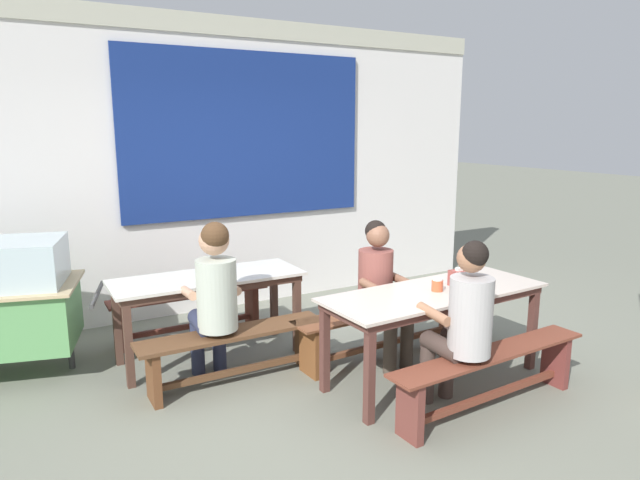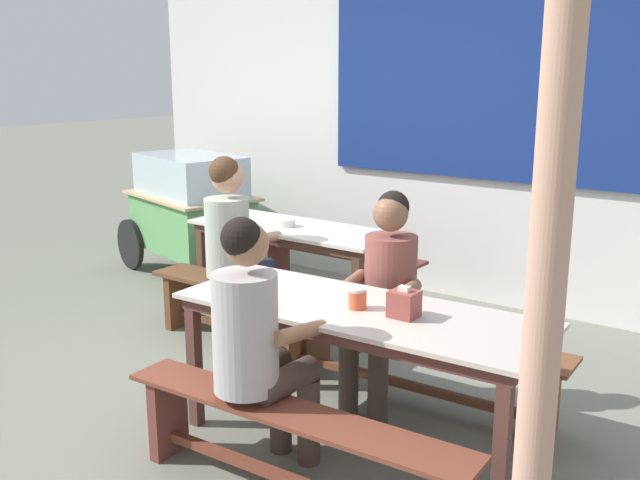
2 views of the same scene
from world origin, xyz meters
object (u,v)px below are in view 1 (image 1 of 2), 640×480
object	(u,v)px
condiment_jar	(437,285)
dining_table_near	(435,300)
bench_near_front	(490,373)
person_right_near_table	(381,284)
bench_near_back	(387,324)
bench_far_back	(190,308)
person_near_front	(463,319)
soup_bowl	(204,275)
person_left_back_turned	(215,293)
bench_far_front	(234,348)
dining_table_far	(208,285)
tissue_box	(459,278)

from	to	relation	value
condiment_jar	dining_table_near	bearing A→B (deg)	100.42
bench_near_front	person_right_near_table	size ratio (longest dim) A/B	1.42
bench_near_back	bench_near_front	xyz separation A→B (m)	(0.05, -1.16, -0.00)
bench_far_back	condiment_jar	world-z (taller)	condiment_jar
bench_near_front	person_near_front	bearing A→B (deg)	165.34
bench_near_back	soup_bowl	size ratio (longest dim) A/B	13.26
person_left_back_turned	dining_table_near	bearing A→B (deg)	-26.41
bench_far_front	bench_near_front	bearing A→B (deg)	-41.72
bench_near_front	person_right_near_table	distance (m)	1.17
bench_far_back	person_near_front	xyz separation A→B (m)	(1.20, -2.37, 0.42)
dining_table_far	soup_bowl	size ratio (longest dim) A/B	11.70
dining_table_near	soup_bowl	world-z (taller)	soup_bowl
soup_bowl	bench_near_back	bearing A→B (deg)	-24.76
tissue_box	soup_bowl	size ratio (longest dim) A/B	1.09
bench_far_front	person_near_front	bearing A→B (deg)	-45.34
dining_table_near	tissue_box	xyz separation A→B (m)	(0.24, 0.01, 0.14)
person_right_near_table	tissue_box	bearing A→B (deg)	-51.07
person_left_back_turned	tissue_box	bearing A→B (deg)	-22.94
person_near_front	dining_table_far	bearing A→B (deg)	123.76
bench_far_front	person_right_near_table	size ratio (longest dim) A/B	1.22
dining_table_far	bench_far_front	world-z (taller)	dining_table_far
bench_far_front	bench_near_front	xyz separation A→B (m)	(1.42, -1.27, -0.01)
bench_far_front	person_left_back_turned	bearing A→B (deg)	152.52
dining_table_far	person_left_back_turned	world-z (taller)	person_left_back_turned
bench_far_front	tissue_box	xyz separation A→B (m)	(1.64, -0.68, 0.51)
bench_far_back	condiment_jar	xyz separation A→B (m)	(1.40, -1.87, 0.50)
person_near_front	person_right_near_table	distance (m)	1.02
bench_far_front	person_left_back_turned	size ratio (longest dim) A/B	1.14
bench_far_front	soup_bowl	size ratio (longest dim) A/B	10.82
bench_far_back	tissue_box	bearing A→B (deg)	-48.30
bench_near_back	soup_bowl	distance (m)	1.63
bench_far_front	tissue_box	world-z (taller)	tissue_box
person_right_near_table	tissue_box	distance (m)	0.65
person_left_back_turned	soup_bowl	size ratio (longest dim) A/B	9.49
soup_bowl	bench_far_back	bearing A→B (deg)	86.21
bench_near_front	person_left_back_turned	distance (m)	2.09
person_near_front	bench_far_back	bearing A→B (deg)	116.79
bench_near_front	person_near_front	world-z (taller)	person_near_front
dining_table_near	person_left_back_turned	distance (m)	1.69
dining_table_far	tissue_box	xyz separation A→B (m)	(1.64, -1.26, 0.15)
person_near_front	condiment_jar	xyz separation A→B (m)	(0.20, 0.50, 0.09)
person_right_near_table	condiment_jar	distance (m)	0.55
dining_table_near	person_near_front	bearing A→B (deg)	-111.18
bench_far_front	condiment_jar	size ratio (longest dim) A/B	14.47
condiment_jar	soup_bowl	distance (m)	1.91
person_left_back_turned	bench_far_front	bearing A→B (deg)	-27.48
person_left_back_turned	condiment_jar	size ratio (longest dim) A/B	12.69
bench_far_front	bench_near_front	size ratio (longest dim) A/B	0.86
bench_near_front	tissue_box	world-z (taller)	tissue_box
dining_table_far	person_left_back_turned	size ratio (longest dim) A/B	1.23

